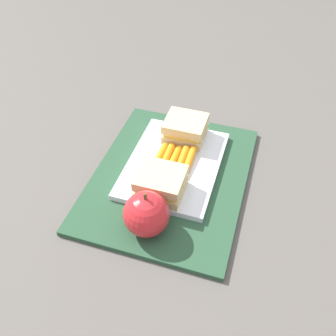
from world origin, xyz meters
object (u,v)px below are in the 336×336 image
carrot_sticks_bundle (174,160)px  food_tray (174,164)px  sandwich_half_right (161,183)px  sandwich_half_left (185,129)px  apple (147,214)px

carrot_sticks_bundle → food_tray: bearing=-163.4°
sandwich_half_right → carrot_sticks_bundle: bearing=179.9°
sandwich_half_right → sandwich_half_left: bearing=180.0°
sandwich_half_left → sandwich_half_right: same height
sandwich_half_right → carrot_sticks_bundle: sandwich_half_right is taller
sandwich_half_right → carrot_sticks_bundle: 0.08m
food_tray → carrot_sticks_bundle: (0.00, 0.00, 0.01)m
carrot_sticks_bundle → apple: apple is taller
food_tray → sandwich_half_right: (0.08, 0.00, 0.03)m
food_tray → carrot_sticks_bundle: size_ratio=2.91×
carrot_sticks_bundle → apple: 0.15m
sandwich_half_right → apple: apple is taller
sandwich_half_left → carrot_sticks_bundle: 0.08m
food_tray → sandwich_half_right: size_ratio=2.88×
sandwich_half_right → food_tray: bearing=180.0°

